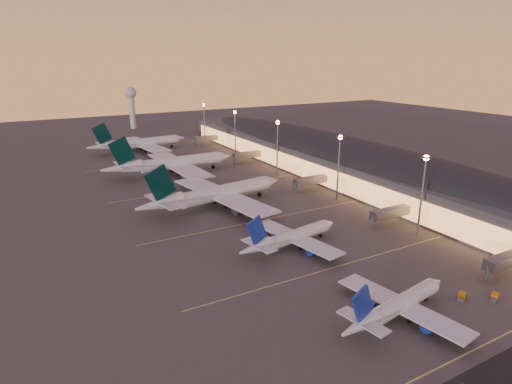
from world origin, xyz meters
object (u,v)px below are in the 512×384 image
object	(u,v)px
airliner_wide_mid	(171,164)
radar_tower	(131,101)
airliner_narrow_north	(291,237)
airliner_wide_far	(139,144)
baggage_tug_a	(495,297)
airliner_wide_near	(214,194)
airliner_narrow_south	(397,306)
baggage_tug_b	(462,297)

from	to	relation	value
airliner_wide_mid	radar_tower	xyz separation A→B (m)	(19.09, 150.88, 16.55)
airliner_narrow_north	radar_tower	bearing A→B (deg)	76.61
airliner_wide_far	baggage_tug_a	world-z (taller)	airliner_wide_far
baggage_tug_a	airliner_wide_near	bearing A→B (deg)	84.72
airliner_wide_far	airliner_narrow_south	bearing A→B (deg)	-96.03
airliner_wide_near	airliner_wide_mid	distance (m)	53.79
airliner_wide_near	radar_tower	world-z (taller)	radar_tower
airliner_wide_far	baggage_tug_b	xyz separation A→B (m)	(23.28, -200.66, -4.46)
airliner_wide_mid	radar_tower	distance (m)	152.98
airliner_narrow_south	radar_tower	world-z (taller)	radar_tower
airliner_narrow_north	baggage_tug_b	distance (m)	47.14
airliner_narrow_south	baggage_tug_b	xyz separation A→B (m)	(19.82, -1.61, -2.69)
airliner_narrow_south	baggage_tug_a	bearing A→B (deg)	-20.62
airliner_narrow_south	radar_tower	xyz separation A→B (m)	(15.50, 290.18, 18.67)
airliner_narrow_north	baggage_tug_a	distance (m)	53.59
airliner_narrow_north	airliner_wide_mid	distance (m)	98.24
airliner_narrow_north	airliner_wide_near	distance (m)	44.66
radar_tower	baggage_tug_b	bearing A→B (deg)	-89.15
airliner_wide_far	radar_tower	world-z (taller)	radar_tower
airliner_narrow_south	baggage_tug_a	world-z (taller)	airliner_narrow_south
baggage_tug_a	airliner_wide_mid	bearing A→B (deg)	77.63
baggage_tug_a	baggage_tug_b	xyz separation A→B (m)	(-6.67, 3.84, 0.02)
baggage_tug_a	baggage_tug_b	world-z (taller)	baggage_tug_b
airliner_wide_mid	radar_tower	bearing A→B (deg)	80.76
airliner_wide_mid	baggage_tug_a	xyz separation A→B (m)	(30.09, -144.75, -4.84)
airliner_narrow_north	airliner_wide_near	bearing A→B (deg)	86.23
airliner_narrow_north	baggage_tug_b	xyz separation A→B (m)	(19.62, -42.76, -2.92)
airliner_wide_near	baggage_tug_a	size ratio (longest dim) A/B	16.08
baggage_tug_b	airliner_wide_mid	bearing A→B (deg)	71.25
airliner_narrow_south	baggage_tug_b	distance (m)	20.07
airliner_wide_near	baggage_tug_b	bearing A→B (deg)	-83.16
airliner_wide_mid	airliner_wide_far	bearing A→B (deg)	87.84
airliner_narrow_south	airliner_wide_mid	distance (m)	139.36
radar_tower	airliner_narrow_south	bearing A→B (deg)	-93.06
baggage_tug_b	radar_tower	bearing A→B (deg)	62.66
airliner_wide_mid	airliner_wide_far	size ratio (longest dim) A/B	1.07
airliner_wide_far	baggage_tug_a	size ratio (longest dim) A/B	15.73
baggage_tug_a	airliner_wide_far	bearing A→B (deg)	74.22
airliner_wide_mid	baggage_tug_b	xyz separation A→B (m)	(23.42, -140.91, -4.81)
airliner_wide_near	radar_tower	size ratio (longest dim) A/B	1.90
airliner_narrow_south	airliner_wide_far	size ratio (longest dim) A/B	0.58
airliner_narrow_north	baggage_tug_a	bearing A→B (deg)	-70.44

